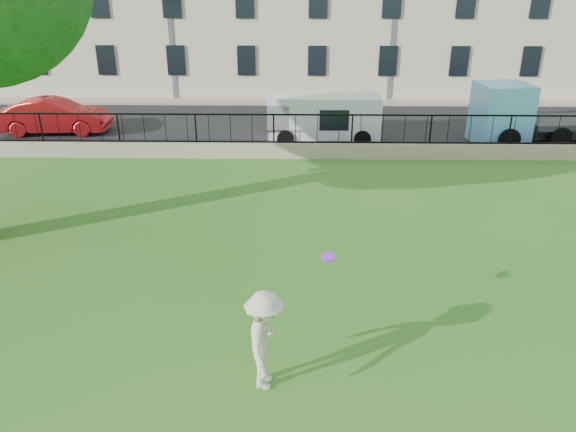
{
  "coord_description": "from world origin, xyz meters",
  "views": [
    {
      "loc": [
        0.95,
        -9.03,
        6.69
      ],
      "look_at": [
        0.71,
        3.5,
        1.21
      ],
      "focal_mm": 35.0,
      "sensor_mm": 36.0,
      "label": 1
    }
  ],
  "objects_px": {
    "red_sedan": "(55,116)",
    "blue_truck": "(546,113)",
    "white_van": "(323,118)",
    "man": "(265,340)",
    "frisbee": "(328,257)"
  },
  "relations": [
    {
      "from": "red_sedan",
      "to": "blue_truck",
      "type": "relative_size",
      "value": 0.79
    },
    {
      "from": "white_van",
      "to": "blue_truck",
      "type": "distance_m",
      "value": 9.32
    },
    {
      "from": "man",
      "to": "frisbee",
      "type": "relative_size",
      "value": 6.86
    },
    {
      "from": "frisbee",
      "to": "blue_truck",
      "type": "relative_size",
      "value": 0.05
    },
    {
      "from": "man",
      "to": "white_van",
      "type": "relative_size",
      "value": 0.4
    },
    {
      "from": "blue_truck",
      "to": "man",
      "type": "bearing_deg",
      "value": -131.44
    },
    {
      "from": "red_sedan",
      "to": "blue_truck",
      "type": "xyz_separation_m",
      "value": [
        21.21,
        -1.0,
        0.48
      ]
    },
    {
      "from": "frisbee",
      "to": "blue_truck",
      "type": "xyz_separation_m",
      "value": [
        9.79,
        13.97,
        -0.46
      ]
    },
    {
      "from": "white_van",
      "to": "red_sedan",
      "type": "bearing_deg",
      "value": 174.98
    },
    {
      "from": "man",
      "to": "blue_truck",
      "type": "xyz_separation_m",
      "value": [
        10.92,
        15.54,
        0.32
      ]
    },
    {
      "from": "frisbee",
      "to": "man",
      "type": "bearing_deg",
      "value": -125.54
    },
    {
      "from": "red_sedan",
      "to": "white_van",
      "type": "distance_m",
      "value": 11.94
    },
    {
      "from": "red_sedan",
      "to": "white_van",
      "type": "xyz_separation_m",
      "value": [
        11.89,
        -1.0,
        0.21
      ]
    },
    {
      "from": "man",
      "to": "blue_truck",
      "type": "height_order",
      "value": "blue_truck"
    },
    {
      "from": "frisbee",
      "to": "white_van",
      "type": "distance_m",
      "value": 14.0
    }
  ]
}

